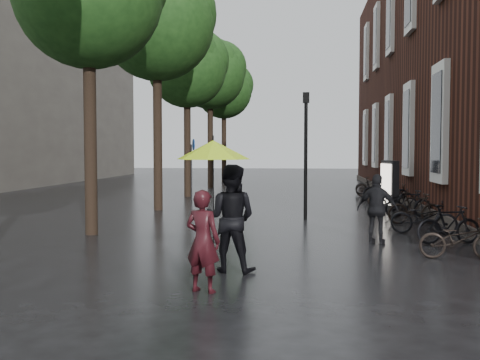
# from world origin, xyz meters

# --- Properties ---
(ground) EXTENTS (120.00, 120.00, 0.00)m
(ground) POSITION_xyz_m (0.00, 0.00, 0.00)
(ground) COLOR black
(street_trees) EXTENTS (4.33, 34.03, 8.91)m
(street_trees) POSITION_xyz_m (-3.99, 15.91, 6.34)
(street_trees) COLOR black
(street_trees) RESTS_ON ground
(person_burgundy) EXTENTS (0.67, 0.55, 1.59)m
(person_burgundy) POSITION_xyz_m (-0.19, 1.51, 0.79)
(person_burgundy) COLOR black
(person_burgundy) RESTS_ON ground
(person_black) EXTENTS (1.06, 0.89, 1.94)m
(person_black) POSITION_xyz_m (0.05, 3.02, 0.97)
(person_black) COLOR black
(person_black) RESTS_ON ground
(lime_umbrella) EXTENTS (1.24, 1.24, 1.81)m
(lime_umbrella) POSITION_xyz_m (-0.14, 2.26, 2.20)
(lime_umbrella) COLOR black
(lime_umbrella) RESTS_ON ground
(pedestrian_walking) EXTENTS (1.04, 0.72, 1.63)m
(pedestrian_walking) POSITION_xyz_m (3.07, 6.36, 0.82)
(pedestrian_walking) COLOR black
(pedestrian_walking) RESTS_ON ground
(parked_bicycles) EXTENTS (2.05, 17.34, 0.96)m
(parked_bicycles) POSITION_xyz_m (4.64, 13.14, 0.45)
(parked_bicycles) COLOR black
(parked_bicycles) RESTS_ON ground
(ad_lightbox) EXTENTS (0.28, 1.20, 1.81)m
(ad_lightbox) POSITION_xyz_m (4.48, 13.87, 0.91)
(ad_lightbox) COLOR black
(ad_lightbox) RESTS_ON ground
(lamp_post) EXTENTS (0.20, 0.20, 3.98)m
(lamp_post) POSITION_xyz_m (1.43, 10.74, 2.42)
(lamp_post) COLOR black
(lamp_post) RESTS_ON ground
(cycle_sign) EXTENTS (0.14, 0.49, 2.67)m
(cycle_sign) POSITION_xyz_m (-3.44, 17.12, 1.77)
(cycle_sign) COLOR #262628
(cycle_sign) RESTS_ON ground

